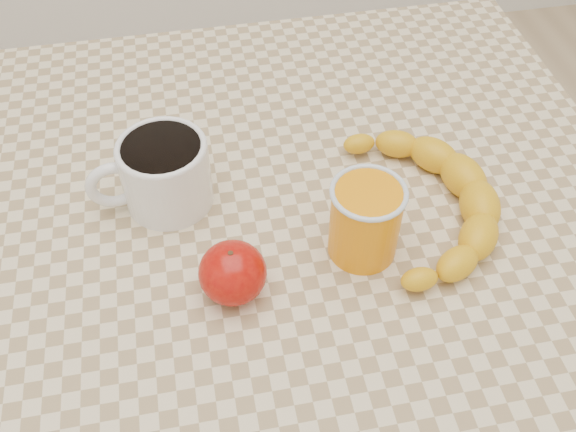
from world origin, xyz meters
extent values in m
cube|color=beige|center=(0.00, 0.00, 0.73)|extent=(0.80, 0.80, 0.04)
cube|color=brown|center=(0.00, 0.00, 0.68)|extent=(0.74, 0.74, 0.06)
cylinder|color=brown|center=(-0.35, 0.35, 0.35)|extent=(0.05, 0.05, 0.71)
cylinder|color=brown|center=(0.35, 0.35, 0.35)|extent=(0.05, 0.05, 0.71)
cylinder|color=white|center=(-0.12, 0.07, 0.79)|extent=(0.10, 0.10, 0.08)
cylinder|color=black|center=(-0.12, 0.07, 0.82)|extent=(0.08, 0.08, 0.01)
torus|color=white|center=(-0.12, 0.07, 0.83)|extent=(0.09, 0.09, 0.01)
torus|color=white|center=(-0.17, 0.06, 0.79)|extent=(0.06, 0.02, 0.06)
cylinder|color=orange|center=(0.07, -0.04, 0.79)|extent=(0.07, 0.07, 0.08)
torus|color=silver|center=(0.07, -0.04, 0.83)|extent=(0.07, 0.07, 0.01)
ellipsoid|color=#8F0604|center=(-0.07, -0.07, 0.78)|extent=(0.07, 0.07, 0.06)
cylinder|color=#382311|center=(-0.07, -0.07, 0.81)|extent=(0.01, 0.01, 0.01)
camera|label=1|loc=(-0.08, -0.43, 1.27)|focal=40.00mm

